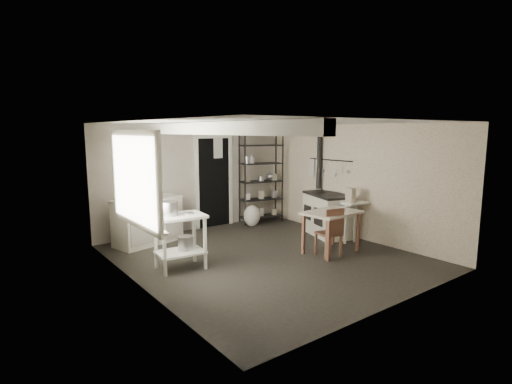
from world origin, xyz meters
TOP-DOWN VIEW (x-y plane):
  - floor at (0.00, 0.00)m, footprint 5.00×5.00m
  - ceiling at (0.00, 0.00)m, footprint 5.00×5.00m
  - wall_back at (0.00, 2.50)m, footprint 4.50×0.02m
  - wall_front at (0.00, -2.50)m, footprint 4.50×0.02m
  - wall_left at (-2.25, 0.00)m, footprint 0.02×5.00m
  - wall_right at (2.25, 0.00)m, footprint 0.02×5.00m
  - window at (-2.22, 0.20)m, footprint 0.12×1.76m
  - doorway at (0.45, 2.47)m, footprint 0.96×0.10m
  - ceiling_beam at (-1.20, 0.00)m, footprint 0.18×5.00m
  - wallpaper_panel at (2.24, 0.00)m, footprint 0.01×5.00m
  - utensil_rail at (2.19, 0.60)m, footprint 0.06×1.20m
  - prep_table at (-1.47, 0.33)m, footprint 0.81×0.62m
  - stockpot at (-1.61, 0.40)m, footprint 0.37×0.37m
  - saucepan at (-1.33, 0.32)m, footprint 0.17×0.17m
  - bucket at (-1.37, 0.35)m, footprint 0.26×0.26m
  - base_cabinets at (-1.31, 2.04)m, footprint 1.46×0.90m
  - mixing_bowl at (-1.17, 1.95)m, footprint 0.38×0.38m
  - counter_cup at (-1.60, 1.95)m, footprint 0.13×0.13m
  - shelf_rack at (1.55, 2.16)m, footprint 1.06×0.60m
  - shelf_jar at (1.31, 2.21)m, footprint 0.09×0.09m
  - storage_box_a at (1.34, 2.21)m, footprint 0.39×0.35m
  - storage_box_b at (1.77, 2.17)m, footprint 0.30×0.28m
  - stove at (1.91, 0.37)m, footprint 0.93×1.25m
  - stovepipe at (2.16, 0.87)m, footprint 0.12×0.12m
  - side_ledge at (1.95, -0.31)m, footprint 0.54×0.32m
  - oats_box at (1.85, -0.27)m, footprint 0.14×0.21m
  - work_table at (1.07, -0.51)m, footprint 1.04×0.77m
  - table_cup at (1.23, -0.64)m, footprint 0.09×0.09m
  - chair at (0.88, -0.62)m, footprint 0.42×0.44m
  - flour_sack at (1.13, 1.95)m, footprint 0.44×0.38m
  - floor_crock at (1.64, -0.04)m, footprint 0.17×0.17m

SIDE VIEW (x-z plane):
  - floor at x=0.00m, z-range 0.00..0.00m
  - floor_crock at x=1.64m, z-range -0.01..0.16m
  - flour_sack at x=1.13m, z-range 0.00..0.48m
  - work_table at x=1.07m, z-range 0.00..0.76m
  - bucket at x=-1.37m, z-range 0.26..0.51m
  - prep_table at x=-1.47m, z-range -0.04..0.84m
  - side_ledge at x=1.95m, z-range 0.03..0.83m
  - stove at x=1.91m, z-range 0.00..0.88m
  - base_cabinets at x=-1.31m, z-range 0.02..0.90m
  - chair at x=0.88m, z-range 0.05..0.92m
  - table_cup at x=1.23m, z-range 0.76..0.84m
  - saucepan at x=-1.33m, z-range 0.80..0.90m
  - stockpot at x=-1.61m, z-range 0.79..1.09m
  - shelf_rack at x=1.55m, z-range -0.11..2.01m
  - mixing_bowl at x=-1.17m, z-range 0.92..1.00m
  - counter_cup at x=-1.60m, z-range 0.92..1.02m
  - doorway at x=0.45m, z-range -0.04..2.04m
  - oats_box at x=1.85m, z-range 0.87..1.15m
  - wall_back at x=0.00m, z-range 0.00..2.30m
  - wall_front at x=0.00m, z-range 0.00..2.30m
  - wall_left at x=-2.25m, z-range 0.00..2.30m
  - wall_right at x=2.25m, z-range 0.00..2.30m
  - wallpaper_panel at x=2.24m, z-range 0.00..2.30m
  - shelf_jar at x=1.31m, z-range 1.27..1.47m
  - window at x=-2.22m, z-range 0.86..2.14m
  - utensil_rail at x=2.19m, z-range 1.33..1.77m
  - stovepipe at x=2.16m, z-range 0.85..2.33m
  - storage_box_b at x=1.77m, z-range 1.90..2.08m
  - storage_box_a at x=1.34m, z-range 1.89..2.13m
  - ceiling_beam at x=-1.20m, z-range 2.11..2.29m
  - ceiling at x=0.00m, z-range 2.30..2.30m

